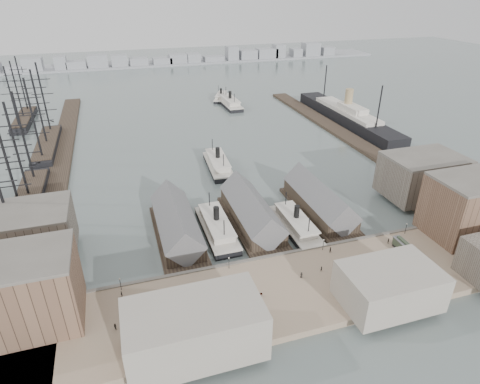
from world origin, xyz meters
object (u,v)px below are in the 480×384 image
object	(u,v)px
ferry_docked_west	(217,227)
horse_cart_right	(364,266)
horse_cart_left	(177,305)
ocean_steamer	(347,115)
tram	(405,248)
horse_cart_center	(257,296)

from	to	relation	value
ferry_docked_west	horse_cart_right	distance (m)	48.42
horse_cart_left	horse_cart_right	distance (m)	53.80
ocean_steamer	tram	xyz separation A→B (m)	(-54.20, -124.21, -0.58)
horse_cart_center	horse_cart_right	world-z (taller)	horse_cart_right
horse_cart_left	ocean_steamer	bearing A→B (deg)	-18.87
horse_cart_right	tram	bearing A→B (deg)	-87.50
horse_cart_center	horse_cart_right	bearing A→B (deg)	-54.81
ferry_docked_west	horse_cart_center	xyz separation A→B (m)	(1.52, -35.78, 0.29)
ferry_docked_west	tram	bearing A→B (deg)	-31.05
ocean_steamer	horse_cart_left	world-z (taller)	ocean_steamer
ocean_steamer	horse_cart_right	distance (m)	145.28
horse_cart_left	horse_cart_center	size ratio (longest dim) A/B	1.01
horse_cart_left	horse_cart_right	size ratio (longest dim) A/B	0.99
ocean_steamer	tram	bearing A→B (deg)	-113.57
tram	horse_cart_left	bearing A→B (deg)	-177.68
horse_cart_center	ocean_steamer	bearing A→B (deg)	-7.20
horse_cart_left	horse_cart_center	xyz separation A→B (m)	(20.44, -3.18, -0.02)
horse_cart_right	horse_cart_left	bearing A→B (deg)	80.75
ferry_docked_west	horse_cart_center	bearing A→B (deg)	-87.57
tram	horse_cart_center	size ratio (longest dim) A/B	2.02
ferry_docked_west	tram	xyz separation A→B (m)	(50.80, -30.59, 1.22)
ocean_steamer	horse_cart_center	world-z (taller)	ocean_steamer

